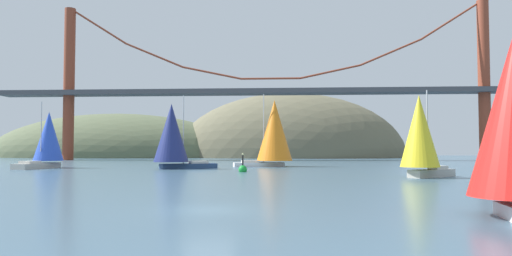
{
  "coord_description": "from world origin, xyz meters",
  "views": [
    {
      "loc": [
        3.75,
        -22.61,
        3.02
      ],
      "look_at": [
        0.0,
        36.26,
        5.6
      ],
      "focal_mm": 32.58,
      "sensor_mm": 36.0,
      "label": 1
    }
  ],
  "objects": [
    {
      "name": "ground_plane",
      "position": [
        0.0,
        0.0,
        0.0
      ],
      "size": [
        360.0,
        360.0,
        0.0
      ],
      "primitive_type": "plane",
      "color": "#426075"
    },
    {
      "name": "headland_center",
      "position": [
        5.0,
        135.0,
        0.0
      ],
      "size": [
        77.75,
        44.0,
        43.4
      ],
      "primitive_type": "ellipsoid",
      "color": "#6B664C",
      "rests_on": "ground_plane"
    },
    {
      "name": "headland_left",
      "position": [
        -55.0,
        135.0,
        0.0
      ],
      "size": [
        90.0,
        44.0,
        30.02
      ],
      "primitive_type": "ellipsoid",
      "color": "#5B6647",
      "rests_on": "ground_plane"
    },
    {
      "name": "suspension_bridge",
      "position": [
        0.0,
        95.0,
        18.52
      ],
      "size": [
        141.8,
        6.0,
        40.09
      ],
      "color": "brown",
      "rests_on": "ground_plane"
    },
    {
      "name": "sailboat_yellow_sail",
      "position": [
        17.61,
        26.1,
        4.52
      ],
      "size": [
        7.25,
        6.58,
        9.13
      ],
      "color": "#B7B2A8",
      "rests_on": "ground_plane"
    },
    {
      "name": "sailboat_navy_sail",
      "position": [
        -12.91,
        44.85,
        5.02
      ],
      "size": [
        10.03,
        8.0,
        10.96
      ],
      "color": "navy",
      "rests_on": "ground_plane"
    },
    {
      "name": "sailboat_blue_spinnaker",
      "position": [
        -32.69,
        46.29,
        4.42
      ],
      "size": [
        5.1,
        9.14,
        10.04
      ],
      "color": "#B7B2A8",
      "rests_on": "ground_plane"
    },
    {
      "name": "sailboat_orange_sail",
      "position": [
        1.84,
        54.1,
        5.8
      ],
      "size": [
        10.38,
        7.09,
        11.98
      ],
      "color": "white",
      "rests_on": "ground_plane"
    },
    {
      "name": "channel_buoy",
      "position": [
        -1.72,
        36.62,
        0.37
      ],
      "size": [
        1.1,
        1.1,
        2.64
      ],
      "color": "green",
      "rests_on": "ground_plane"
    }
  ]
}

